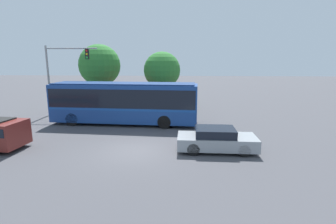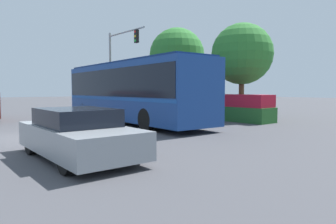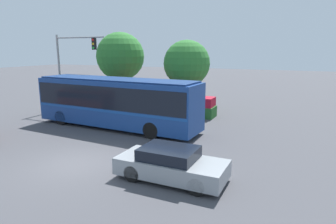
# 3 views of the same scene
# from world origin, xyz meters

# --- Properties ---
(ground_plane) EXTENTS (140.00, 140.00, 0.00)m
(ground_plane) POSITION_xyz_m (0.00, 0.00, 0.00)
(ground_plane) COLOR #444449
(city_bus) EXTENTS (11.59, 3.17, 3.27)m
(city_bus) POSITION_xyz_m (-1.93, 6.07, 1.86)
(city_bus) COLOR navy
(city_bus) RESTS_ON ground
(sedan_foreground) EXTENTS (4.38, 1.94, 1.31)m
(sedan_foreground) POSITION_xyz_m (4.59, 0.23, 0.63)
(sedan_foreground) COLOR gray
(sedan_foreground) RESTS_ON ground
(traffic_light_pole) EXTENTS (4.77, 0.24, 6.29)m
(traffic_light_pole) POSITION_xyz_m (-8.45, 9.11, 4.17)
(traffic_light_pole) COLOR gray
(traffic_light_pole) RESTS_ON ground
(flowering_hedge) EXTENTS (9.36, 1.48, 1.54)m
(flowering_hedge) POSITION_xyz_m (-1.43, 11.43, 0.76)
(flowering_hedge) COLOR #286028
(flowering_hedge) RESTS_ON ground
(street_tree_left) EXTENTS (4.33, 4.33, 6.65)m
(street_tree_left) POSITION_xyz_m (-6.11, 13.08, 4.48)
(street_tree_left) COLOR brown
(street_tree_left) RESTS_ON ground
(street_tree_centre) EXTENTS (3.73, 3.73, 5.87)m
(street_tree_centre) POSITION_xyz_m (0.52, 12.58, 3.99)
(street_tree_centre) COLOR brown
(street_tree_centre) RESTS_ON ground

